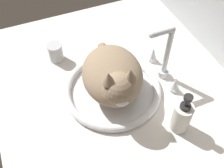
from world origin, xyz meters
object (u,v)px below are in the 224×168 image
faucet (164,59)px  metal_jar (56,52)px  cat (113,77)px  soap_pump_bottle (182,117)px  sink_basin (112,89)px

faucet → metal_jar: (-23.36, -33.61, -4.86)cm
cat → soap_pump_bottle: (19.69, 14.39, -4.04)cm
sink_basin → soap_pump_bottle: 26.14cm
cat → metal_jar: size_ratio=4.89×
soap_pump_bottle → cat: bearing=-143.8°
sink_basin → cat: cat is taller
sink_basin → faucet: faucet is taller
sink_basin → soap_pump_bottle: bearing=33.0°
sink_basin → soap_pump_bottle: soap_pump_bottle is taller
faucet → metal_jar: 41.22cm
sink_basin → metal_jar: (-23.36, -13.80, 2.44)cm
soap_pump_bottle → metal_jar: bearing=-148.2°
faucet → soap_pump_bottle: size_ratio=1.42×
sink_basin → soap_pump_bottle: size_ratio=2.15×
cat → sink_basin: bearing=168.9°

